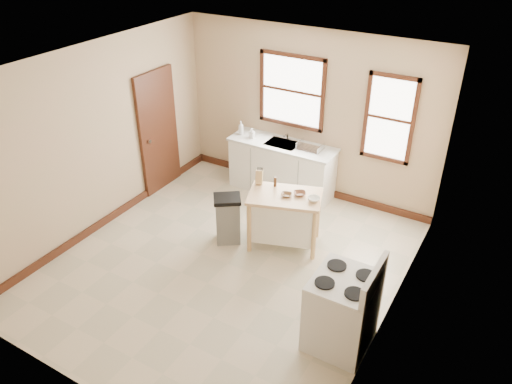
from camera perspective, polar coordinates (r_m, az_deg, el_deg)
floor at (r=7.14m, az=-3.30°, el=-8.17°), size 5.00×5.00×0.00m
ceiling at (r=5.83m, az=-4.13°, el=13.90°), size 5.00×5.00×0.00m
wall_back at (r=8.35m, az=5.95°, el=8.85°), size 4.50×0.04×2.80m
wall_left at (r=7.73m, az=-17.77°, el=5.70°), size 0.04×5.00×2.80m
wall_right at (r=5.60m, az=15.95°, el=-3.93°), size 0.04×5.00×2.80m
window_main at (r=8.33m, az=4.12°, el=11.45°), size 1.17×0.06×1.22m
window_side at (r=7.85m, az=15.00°, el=8.08°), size 0.77×0.06×1.37m
door_left at (r=8.68m, az=-11.09°, el=6.78°), size 0.06×0.90×2.10m
baseboard_back at (r=8.91m, az=5.42°, el=0.75°), size 4.50×0.04×0.12m
baseboard_left at (r=8.34m, az=-16.20°, el=-2.72°), size 0.04×5.00×0.12m
sink_counter at (r=8.61m, az=2.97°, el=2.79°), size 1.86×0.62×0.92m
faucet at (r=8.51m, az=3.64°, el=6.68°), size 0.03×0.03×0.22m
soap_bottle_a at (r=8.70m, az=-1.73°, el=7.34°), size 0.12×0.12×0.24m
soap_bottle_b at (r=8.57m, az=-0.46°, el=6.75°), size 0.08×0.08×0.18m
dish_rack at (r=8.22m, az=6.23°, el=5.20°), size 0.46×0.38×0.10m
kitchen_island at (r=7.28m, az=3.24°, el=-3.20°), size 1.19×0.95×0.84m
knife_block at (r=7.29m, az=0.37°, el=1.67°), size 0.13×0.13×0.20m
pepper_grinder at (r=7.24m, az=2.20°, el=1.18°), size 0.05×0.05×0.15m
bowl_a at (r=7.03m, az=3.49°, el=-0.33°), size 0.19×0.19×0.04m
bowl_b at (r=7.07m, az=5.03°, el=-0.18°), size 0.24×0.24×0.04m
bowl_c at (r=6.95m, az=6.62°, el=-0.81°), size 0.24×0.24×0.05m
trash_bin at (r=7.38m, az=-3.25°, el=-3.11°), size 0.51×0.49×0.76m
gas_stove at (r=5.75m, az=9.89°, el=-12.30°), size 0.74×0.75×1.18m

